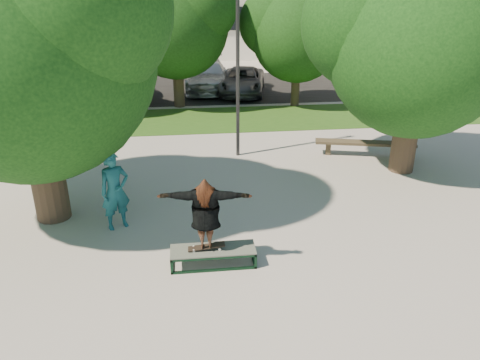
{
  "coord_description": "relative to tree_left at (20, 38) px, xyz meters",
  "views": [
    {
      "loc": [
        -0.74,
        -10.14,
        5.63
      ],
      "look_at": [
        0.55,
        0.6,
        0.96
      ],
      "focal_mm": 35.0,
      "sensor_mm": 36.0,
      "label": 1
    }
  ],
  "objects": [
    {
      "name": "car_silver_a",
      "position": [
        -1.41,
        14.36,
        -3.75
      ],
      "size": [
        1.61,
        3.95,
        1.34
      ],
      "primitive_type": "imported",
      "rotation": [
        0.0,
        0.0,
        -0.01
      ],
      "color": "#9E9EA2",
      "rests_on": "asphalt_strip"
    },
    {
      "name": "asphalt_strip",
      "position": [
        4.29,
        14.91,
        -4.42
      ],
      "size": [
        40.0,
        8.0,
        0.01
      ],
      "primitive_type": "cube",
      "color": "black",
      "rests_on": "ground"
    },
    {
      "name": "car_silver_b",
      "position": [
        4.79,
        14.52,
        -3.62
      ],
      "size": [
        2.5,
        5.63,
        1.61
      ],
      "primitive_type": "imported",
      "rotation": [
        0.0,
        0.0,
        -0.05
      ],
      "color": "silver",
      "rests_on": "asphalt_strip"
    },
    {
      "name": "tree_left",
      "position": [
        0.0,
        0.0,
        0.0
      ],
      "size": [
        6.96,
        5.95,
        7.12
      ],
      "color": "#38281E",
      "rests_on": "ground"
    },
    {
      "name": "bg_tree_mid",
      "position": [
        3.22,
        10.98,
        -0.41
      ],
      "size": [
        5.76,
        4.92,
        6.24
      ],
      "color": "#38281E",
      "rests_on": "ground"
    },
    {
      "name": "grind_box",
      "position": [
        4.0,
        -2.73,
        -4.23
      ],
      "size": [
        1.8,
        0.6,
        0.38
      ],
      "color": "black",
      "rests_on": "ground"
    },
    {
      "name": "bystander",
      "position": [
        1.79,
        -0.81,
        -3.45
      ],
      "size": [
        0.85,
        0.74,
        1.95
      ],
      "primitive_type": "imported",
      "rotation": [
        0.0,
        0.0,
        0.48
      ],
      "color": "#1A5C65",
      "rests_on": "ground"
    },
    {
      "name": "ground",
      "position": [
        4.29,
        -1.09,
        -4.42
      ],
      "size": [
        120.0,
        120.0,
        0.0
      ],
      "primitive_type": "plane",
      "color": "gray",
      "rests_on": "ground"
    },
    {
      "name": "grass_strip",
      "position": [
        5.29,
        8.41,
        -4.41
      ],
      "size": [
        30.0,
        4.0,
        0.02
      ],
      "primitive_type": "cube",
      "color": "#204B15",
      "rests_on": "ground"
    },
    {
      "name": "car_dark",
      "position": [
        0.52,
        12.41,
        -3.65
      ],
      "size": [
        2.08,
        4.83,
        1.55
      ],
      "primitive_type": "imported",
      "rotation": [
        0.0,
        0.0,
        0.1
      ],
      "color": "black",
      "rests_on": "asphalt_strip"
    },
    {
      "name": "bg_tree_right",
      "position": [
        8.73,
        10.47,
        -0.93
      ],
      "size": [
        5.04,
        4.31,
        5.43
      ],
      "color": "#38281E",
      "rests_on": "ground"
    },
    {
      "name": "side_building",
      "position": [
        22.29,
        20.91,
        -0.42
      ],
      "size": [
        15.0,
        10.0,
        8.0
      ],
      "primitive_type": "cube",
      "color": "silver",
      "rests_on": "ground"
    },
    {
      "name": "bench",
      "position": [
        9.61,
        3.31,
        -3.99
      ],
      "size": [
        3.37,
        1.23,
        0.52
      ],
      "rotation": [
        0.0,
        0.0,
        -0.24
      ],
      "color": "#473D2B",
      "rests_on": "ground"
    },
    {
      "name": "tree_right",
      "position": [
        10.21,
        1.99,
        -0.33
      ],
      "size": [
        6.24,
        5.33,
        6.51
      ],
      "color": "#38281E",
      "rests_on": "ground"
    },
    {
      "name": "lamppost",
      "position": [
        5.29,
        3.91,
        -1.27
      ],
      "size": [
        0.25,
        0.15,
        6.11
      ],
      "color": "#2D2D30",
      "rests_on": "ground"
    },
    {
      "name": "bg_tree_left",
      "position": [
        -2.28,
        9.98,
        -0.69
      ],
      "size": [
        5.28,
        4.51,
        5.77
      ],
      "color": "#38281E",
      "rests_on": "ground"
    },
    {
      "name": "car_grey",
      "position": [
        6.62,
        13.29,
        -3.76
      ],
      "size": [
        3.08,
        5.11,
        1.33
      ],
      "primitive_type": "imported",
      "rotation": [
        0.0,
        0.0,
        -0.19
      ],
      "color": "#58585D",
      "rests_on": "asphalt_strip"
    },
    {
      "name": "skater_rig",
      "position": [
        3.86,
        -2.73,
        -3.2
      ],
      "size": [
        1.96,
        0.76,
        1.63
      ],
      "rotation": [
        0.0,
        0.0,
        3.01
      ],
      "color": "white",
      "rests_on": "grind_box"
    }
  ]
}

